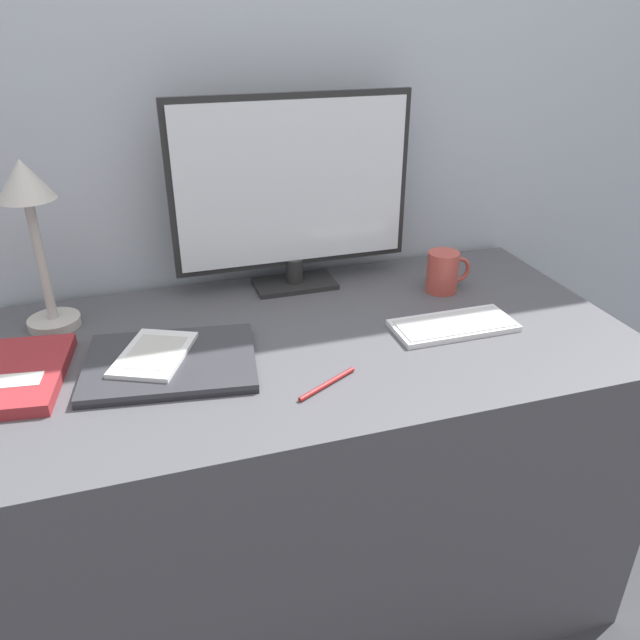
{
  "coord_description": "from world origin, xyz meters",
  "views": [
    {
      "loc": [
        -0.33,
        -0.91,
        1.35
      ],
      "look_at": [
        -0.01,
        0.14,
        0.78
      ],
      "focal_mm": 35.0,
      "sensor_mm": 36.0,
      "label": 1
    }
  ],
  "objects_px": {
    "pen": "(327,383)",
    "monitor": "(293,190)",
    "keyboard": "(453,325)",
    "laptop": "(171,362)",
    "notebook": "(21,375)",
    "desk_lamp": "(31,214)",
    "ereader": "(154,354)",
    "coffee_mug": "(443,272)"
  },
  "relations": [
    {
      "from": "monitor",
      "to": "desk_lamp",
      "type": "height_order",
      "value": "monitor"
    },
    {
      "from": "coffee_mug",
      "to": "desk_lamp",
      "type": "bearing_deg",
      "value": 174.66
    },
    {
      "from": "notebook",
      "to": "coffee_mug",
      "type": "relative_size",
      "value": 2.47
    },
    {
      "from": "monitor",
      "to": "desk_lamp",
      "type": "distance_m",
      "value": 0.55
    },
    {
      "from": "ereader",
      "to": "notebook",
      "type": "height_order",
      "value": "ereader"
    },
    {
      "from": "notebook",
      "to": "coffee_mug",
      "type": "bearing_deg",
      "value": 7.93
    },
    {
      "from": "ereader",
      "to": "notebook",
      "type": "distance_m",
      "value": 0.24
    },
    {
      "from": "laptop",
      "to": "pen",
      "type": "relative_size",
      "value": 2.74
    },
    {
      "from": "ereader",
      "to": "pen",
      "type": "distance_m",
      "value": 0.34
    },
    {
      "from": "desk_lamp",
      "to": "notebook",
      "type": "height_order",
      "value": "desk_lamp"
    },
    {
      "from": "notebook",
      "to": "keyboard",
      "type": "bearing_deg",
      "value": -3.6
    },
    {
      "from": "keyboard",
      "to": "laptop",
      "type": "distance_m",
      "value": 0.59
    },
    {
      "from": "monitor",
      "to": "coffee_mug",
      "type": "height_order",
      "value": "monitor"
    },
    {
      "from": "desk_lamp",
      "to": "monitor",
      "type": "bearing_deg",
      "value": 5.54
    },
    {
      "from": "desk_lamp",
      "to": "pen",
      "type": "bearing_deg",
      "value": -39.1
    },
    {
      "from": "laptop",
      "to": "notebook",
      "type": "xyz_separation_m",
      "value": [
        -0.27,
        0.03,
        0.0
      ]
    },
    {
      "from": "laptop",
      "to": "monitor",
      "type": "bearing_deg",
      "value": 42.33
    },
    {
      "from": "keyboard",
      "to": "laptop",
      "type": "relative_size",
      "value": 0.75
    },
    {
      "from": "laptop",
      "to": "keyboard",
      "type": "bearing_deg",
      "value": -2.05
    },
    {
      "from": "ereader",
      "to": "coffee_mug",
      "type": "height_order",
      "value": "coffee_mug"
    },
    {
      "from": "notebook",
      "to": "pen",
      "type": "bearing_deg",
      "value": -19.1
    },
    {
      "from": "desk_lamp",
      "to": "coffee_mug",
      "type": "xyz_separation_m",
      "value": [
        0.88,
        -0.08,
        -0.2
      ]
    },
    {
      "from": "keyboard",
      "to": "desk_lamp",
      "type": "xyz_separation_m",
      "value": [
        -0.81,
        0.27,
        0.24
      ]
    },
    {
      "from": "keyboard",
      "to": "laptop",
      "type": "bearing_deg",
      "value": 177.95
    },
    {
      "from": "coffee_mug",
      "to": "keyboard",
      "type": "bearing_deg",
      "value": -110.12
    },
    {
      "from": "laptop",
      "to": "pen",
      "type": "distance_m",
      "value": 0.31
    },
    {
      "from": "monitor",
      "to": "laptop",
      "type": "distance_m",
      "value": 0.5
    },
    {
      "from": "desk_lamp",
      "to": "coffee_mug",
      "type": "relative_size",
      "value": 3.21
    },
    {
      "from": "pen",
      "to": "monitor",
      "type": "bearing_deg",
      "value": 82.15
    },
    {
      "from": "monitor",
      "to": "keyboard",
      "type": "xyz_separation_m",
      "value": [
        0.26,
        -0.32,
        -0.23
      ]
    },
    {
      "from": "ereader",
      "to": "desk_lamp",
      "type": "xyz_separation_m",
      "value": [
        -0.19,
        0.23,
        0.23
      ]
    },
    {
      "from": "monitor",
      "to": "notebook",
      "type": "bearing_deg",
      "value": -156.0
    },
    {
      "from": "notebook",
      "to": "pen",
      "type": "relative_size",
      "value": 2.15
    },
    {
      "from": "keyboard",
      "to": "coffee_mug",
      "type": "height_order",
      "value": "coffee_mug"
    },
    {
      "from": "laptop",
      "to": "ereader",
      "type": "height_order",
      "value": "ereader"
    },
    {
      "from": "desk_lamp",
      "to": "notebook",
      "type": "xyz_separation_m",
      "value": [
        -0.05,
        -0.21,
        -0.24
      ]
    },
    {
      "from": "laptop",
      "to": "coffee_mug",
      "type": "bearing_deg",
      "value": 13.81
    },
    {
      "from": "notebook",
      "to": "desk_lamp",
      "type": "bearing_deg",
      "value": 77.89
    },
    {
      "from": "monitor",
      "to": "notebook",
      "type": "relative_size",
      "value": 2.04
    },
    {
      "from": "pen",
      "to": "notebook",
      "type": "bearing_deg",
      "value": 160.9
    },
    {
      "from": "monitor",
      "to": "keyboard",
      "type": "distance_m",
      "value": 0.47
    },
    {
      "from": "monitor",
      "to": "keyboard",
      "type": "bearing_deg",
      "value": -50.27
    }
  ]
}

